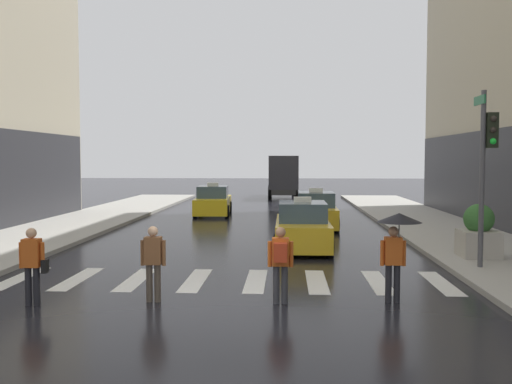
% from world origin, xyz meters
% --- Properties ---
extents(ground_plane, '(160.00, 160.00, 0.00)m').
position_xyz_m(ground_plane, '(0.00, 0.00, 0.00)').
color(ground_plane, black).
extents(crosswalk_markings, '(11.30, 2.80, 0.01)m').
position_xyz_m(crosswalk_markings, '(-0.00, 3.00, 0.00)').
color(crosswalk_markings, silver).
rests_on(crosswalk_markings, ground).
extents(traffic_light_pole, '(0.44, 0.84, 4.80)m').
position_xyz_m(traffic_light_pole, '(6.94, 4.40, 3.26)').
color(traffic_light_pole, '#47474C').
rests_on(traffic_light_pole, curb_right).
extents(taxi_lead, '(1.94, 4.54, 1.80)m').
position_xyz_m(taxi_lead, '(2.10, 8.26, 0.72)').
color(taxi_lead, gold).
rests_on(taxi_lead, ground).
extents(taxi_second, '(1.99, 4.57, 1.80)m').
position_xyz_m(taxi_second, '(2.87, 14.19, 0.72)').
color(taxi_second, gold).
rests_on(taxi_second, ground).
extents(taxi_third, '(2.09, 4.61, 1.80)m').
position_xyz_m(taxi_third, '(-2.52, 19.71, 0.72)').
color(taxi_third, yellow).
rests_on(taxi_third, ground).
extents(box_truck, '(2.44, 7.60, 3.35)m').
position_xyz_m(box_truck, '(1.24, 33.34, 1.85)').
color(box_truck, '#2D2D2D').
rests_on(box_truck, ground).
extents(pedestrian_with_umbrella, '(0.96, 0.96, 1.94)m').
position_xyz_m(pedestrian_with_umbrella, '(3.92, 1.04, 1.52)').
color(pedestrian_with_umbrella, black).
rests_on(pedestrian_with_umbrella, ground).
extents(pedestrian_with_backpack, '(0.55, 0.43, 1.65)m').
position_xyz_m(pedestrian_with_backpack, '(1.42, 0.75, 0.97)').
color(pedestrian_with_backpack, '#333338').
rests_on(pedestrian_with_backpack, ground).
extents(pedestrian_with_handbag, '(0.60, 0.24, 1.65)m').
position_xyz_m(pedestrian_with_handbag, '(-3.81, 0.35, 0.93)').
color(pedestrian_with_handbag, black).
rests_on(pedestrian_with_handbag, ground).
extents(pedestrian_plain_coat, '(0.55, 0.24, 1.65)m').
position_xyz_m(pedestrian_plain_coat, '(-1.34, 0.79, 0.94)').
color(pedestrian_plain_coat, '#473D33').
rests_on(pedestrian_plain_coat, ground).
extents(planter_near_corner, '(1.10, 1.10, 1.60)m').
position_xyz_m(planter_near_corner, '(7.35, 6.06, 0.87)').
color(planter_near_corner, '#A8A399').
rests_on(planter_near_corner, curb_right).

